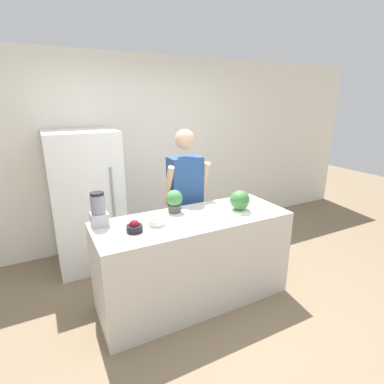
{
  "coord_description": "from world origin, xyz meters",
  "views": [
    {
      "loc": [
        -1.26,
        -2.04,
        2.02
      ],
      "look_at": [
        0.0,
        0.39,
        1.17
      ],
      "focal_mm": 28.0,
      "sensor_mm": 36.0,
      "label": 1
    }
  ],
  "objects_px": {
    "person": "(185,200)",
    "bowl_cream": "(157,221)",
    "blender": "(99,211)",
    "potted_plant": "(174,200)",
    "bowl_cherries": "(134,227)",
    "watermelon": "(240,200)",
    "refrigerator": "(87,200)"
  },
  "relations": [
    {
      "from": "bowl_cream",
      "to": "watermelon",
      "type": "bearing_deg",
      "value": -3.25
    },
    {
      "from": "blender",
      "to": "bowl_cream",
      "type": "bearing_deg",
      "value": -26.31
    },
    {
      "from": "bowl_cherries",
      "to": "bowl_cream",
      "type": "bearing_deg",
      "value": 11.49
    },
    {
      "from": "person",
      "to": "bowl_cream",
      "type": "xyz_separation_m",
      "value": [
        -0.58,
        -0.59,
        0.07
      ]
    },
    {
      "from": "watermelon",
      "to": "blender",
      "type": "xyz_separation_m",
      "value": [
        -1.35,
        0.28,
        0.03
      ]
    },
    {
      "from": "refrigerator",
      "to": "bowl_cherries",
      "type": "distance_m",
      "value": 1.34
    },
    {
      "from": "bowl_cherries",
      "to": "bowl_cream",
      "type": "distance_m",
      "value": 0.23
    },
    {
      "from": "blender",
      "to": "person",
      "type": "bearing_deg",
      "value": 18.91
    },
    {
      "from": "refrigerator",
      "to": "blender",
      "type": "xyz_separation_m",
      "value": [
        -0.04,
        -1.05,
        0.22
      ]
    },
    {
      "from": "watermelon",
      "to": "blender",
      "type": "relative_size",
      "value": 0.65
    },
    {
      "from": "person",
      "to": "watermelon",
      "type": "relative_size",
      "value": 8.4
    },
    {
      "from": "bowl_cream",
      "to": "person",
      "type": "bearing_deg",
      "value": 45.39
    },
    {
      "from": "person",
      "to": "potted_plant",
      "type": "relative_size",
      "value": 7.41
    },
    {
      "from": "bowl_cherries",
      "to": "refrigerator",
      "type": "bearing_deg",
      "value": 98.81
    },
    {
      "from": "refrigerator",
      "to": "blender",
      "type": "relative_size",
      "value": 5.33
    },
    {
      "from": "watermelon",
      "to": "potted_plant",
      "type": "distance_m",
      "value": 0.67
    },
    {
      "from": "person",
      "to": "bowl_cream",
      "type": "relative_size",
      "value": 11.45
    },
    {
      "from": "person",
      "to": "bowl_cherries",
      "type": "xyz_separation_m",
      "value": [
        -0.8,
        -0.63,
        0.07
      ]
    },
    {
      "from": "bowl_cream",
      "to": "potted_plant",
      "type": "distance_m",
      "value": 0.37
    },
    {
      "from": "refrigerator",
      "to": "person",
      "type": "bearing_deg",
      "value": -34.33
    },
    {
      "from": "bowl_cherries",
      "to": "blender",
      "type": "relative_size",
      "value": 0.45
    },
    {
      "from": "watermelon",
      "to": "blender",
      "type": "height_order",
      "value": "blender"
    },
    {
      "from": "refrigerator",
      "to": "bowl_cream",
      "type": "distance_m",
      "value": 1.35
    },
    {
      "from": "person",
      "to": "bowl_cream",
      "type": "distance_m",
      "value": 0.83
    },
    {
      "from": "watermelon",
      "to": "blender",
      "type": "distance_m",
      "value": 1.38
    },
    {
      "from": "refrigerator",
      "to": "potted_plant",
      "type": "height_order",
      "value": "refrigerator"
    },
    {
      "from": "refrigerator",
      "to": "bowl_cream",
      "type": "xyz_separation_m",
      "value": [
        0.43,
        -1.28,
        0.12
      ]
    },
    {
      "from": "blender",
      "to": "potted_plant",
      "type": "xyz_separation_m",
      "value": [
        0.75,
        -0.0,
        -0.02
      ]
    },
    {
      "from": "bowl_cream",
      "to": "refrigerator",
      "type": "bearing_deg",
      "value": 108.53
    },
    {
      "from": "refrigerator",
      "to": "watermelon",
      "type": "height_order",
      "value": "refrigerator"
    },
    {
      "from": "bowl_cherries",
      "to": "potted_plant",
      "type": "height_order",
      "value": "potted_plant"
    },
    {
      "from": "refrigerator",
      "to": "bowl_cream",
      "type": "bearing_deg",
      "value": -71.47
    }
  ]
}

